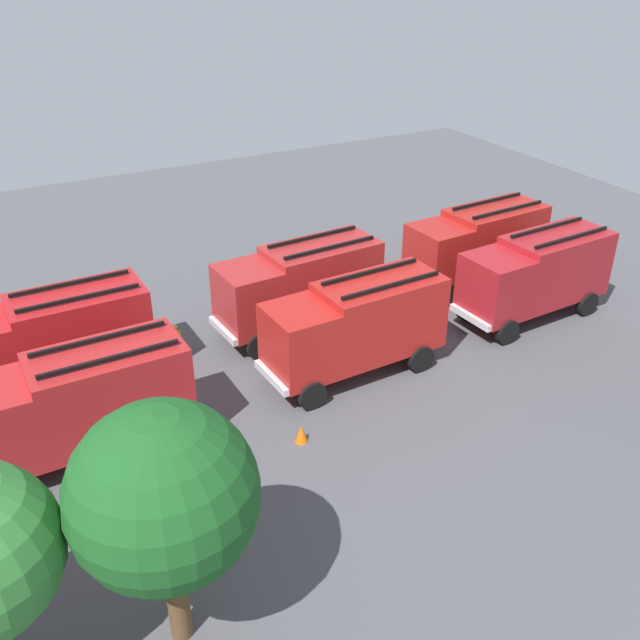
{
  "coord_description": "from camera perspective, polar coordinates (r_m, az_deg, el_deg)",
  "views": [
    {
      "loc": [
        11.96,
        22.05,
        15.13
      ],
      "look_at": [
        0.0,
        0.0,
        1.4
      ],
      "focal_mm": 39.7,
      "sensor_mm": 36.0,
      "label": 1
    }
  ],
  "objects": [
    {
      "name": "fire_truck_0",
      "position": [
        34.84,
        12.54,
        6.13
      ],
      "size": [
        7.32,
        3.08,
        3.88
      ],
      "rotation": [
        0.0,
        0.0,
        0.06
      ],
      "color": "#A51D19",
      "rests_on": "ground"
    },
    {
      "name": "fire_truck_5",
      "position": [
        23.71,
        -18.9,
        -6.27
      ],
      "size": [
        7.24,
        2.84,
        3.88
      ],
      "rotation": [
        0.0,
        0.0,
        0.01
      ],
      "color": "#A91E1F",
      "rests_on": "ground"
    },
    {
      "name": "fire_truck_2",
      "position": [
        27.66,
        -20.74,
        -1.32
      ],
      "size": [
        7.24,
        2.85,
        3.88
      ],
      "rotation": [
        0.0,
        0.0,
        0.02
      ],
      "color": "#AD191C",
      "rests_on": "ground"
    },
    {
      "name": "ground_plane",
      "position": [
        29.29,
        0.0,
        -2.4
      ],
      "size": [
        56.28,
        56.28,
        0.0
      ],
      "primitive_type": "plane",
      "color": "#4C4C51"
    },
    {
      "name": "fire_truck_1",
      "position": [
        29.89,
        -1.63,
        2.95
      ],
      "size": [
        7.33,
        3.09,
        3.88
      ],
      "rotation": [
        0.0,
        0.0,
        0.06
      ],
      "color": "#A42323",
      "rests_on": "ground"
    },
    {
      "name": "firefighter_0",
      "position": [
        31.1,
        -19.33,
        -0.19
      ],
      "size": [
        0.47,
        0.46,
        1.7
      ],
      "rotation": [
        0.0,
        0.0,
        0.86
      ],
      "color": "black",
      "rests_on": "ground"
    },
    {
      "name": "tree_1",
      "position": [
        16.11,
        -12.51,
        -13.7
      ],
      "size": [
        4.26,
        4.26,
        6.61
      ],
      "color": "brown",
      "rests_on": "ground"
    },
    {
      "name": "fire_truck_3",
      "position": [
        32.29,
        17.03,
        3.68
      ],
      "size": [
        7.31,
        3.04,
        3.88
      ],
      "rotation": [
        0.0,
        0.0,
        0.05
      ],
      "color": "maroon",
      "rests_on": "ground"
    },
    {
      "name": "traffic_cone_0",
      "position": [
        24.15,
        -1.51,
        -9.15
      ],
      "size": [
        0.45,
        0.45,
        0.64
      ],
      "primitive_type": "cone",
      "color": "#F2600C",
      "rests_on": "ground"
    },
    {
      "name": "fire_truck_4",
      "position": [
        26.78,
        2.92,
        -0.33
      ],
      "size": [
        7.29,
        2.98,
        3.88
      ],
      "rotation": [
        0.0,
        0.0,
        0.04
      ],
      "color": "#AF1D19",
      "rests_on": "ground"
    },
    {
      "name": "firefighter_1",
      "position": [
        28.65,
        -11.54,
        -1.74
      ],
      "size": [
        0.4,
        0.48,
        1.62
      ],
      "rotation": [
        0.0,
        0.0,
        0.46
      ],
      "color": "black",
      "rests_on": "ground"
    }
  ]
}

